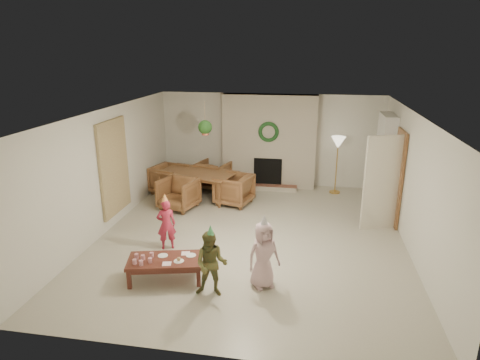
% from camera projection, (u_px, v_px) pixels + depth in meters
% --- Properties ---
extents(floor, '(7.00, 7.00, 0.00)m').
position_uv_depth(floor, '(251.00, 236.00, 8.42)').
color(floor, '#B7B29E').
rests_on(floor, ground).
extents(ceiling, '(7.00, 7.00, 0.00)m').
position_uv_depth(ceiling, '(252.00, 113.00, 7.66)').
color(ceiling, white).
rests_on(ceiling, wall_back).
extents(wall_back, '(7.00, 0.00, 7.00)m').
position_uv_depth(wall_back, '(270.00, 140.00, 11.33)').
color(wall_back, silver).
rests_on(wall_back, floor).
extents(wall_front, '(7.00, 0.00, 7.00)m').
position_uv_depth(wall_front, '(208.00, 266.00, 4.75)').
color(wall_front, silver).
rests_on(wall_front, floor).
extents(wall_left, '(0.00, 7.00, 7.00)m').
position_uv_depth(wall_left, '(108.00, 170.00, 8.52)').
color(wall_left, silver).
rests_on(wall_left, floor).
extents(wall_right, '(0.00, 7.00, 7.00)m').
position_uv_depth(wall_right, '(414.00, 185.00, 7.56)').
color(wall_right, silver).
rests_on(wall_right, floor).
extents(fireplace_mass, '(2.50, 0.40, 2.50)m').
position_uv_depth(fireplace_mass, '(269.00, 141.00, 11.14)').
color(fireplace_mass, '#5E2F18').
rests_on(fireplace_mass, floor).
extents(fireplace_hearth, '(1.60, 0.30, 0.12)m').
position_uv_depth(fireplace_hearth, '(267.00, 187.00, 11.17)').
color(fireplace_hearth, maroon).
rests_on(fireplace_hearth, floor).
extents(fireplace_firebox, '(0.75, 0.12, 0.75)m').
position_uv_depth(fireplace_firebox, '(268.00, 172.00, 11.21)').
color(fireplace_firebox, black).
rests_on(fireplace_firebox, floor).
extents(fireplace_wreath, '(0.54, 0.10, 0.54)m').
position_uv_depth(fireplace_wreath, '(268.00, 132.00, 10.83)').
color(fireplace_wreath, '#18411D').
rests_on(fireplace_wreath, fireplace_mass).
extents(floor_lamp_base, '(0.28, 0.28, 0.03)m').
position_uv_depth(floor_lamp_base, '(335.00, 192.00, 10.94)').
color(floor_lamp_base, gold).
rests_on(floor_lamp_base, floor).
extents(floor_lamp_post, '(0.03, 0.03, 1.35)m').
position_uv_depth(floor_lamp_post, '(336.00, 167.00, 10.74)').
color(floor_lamp_post, gold).
rests_on(floor_lamp_post, floor).
extents(floor_lamp_shade, '(0.36, 0.36, 0.30)m').
position_uv_depth(floor_lamp_shade, '(338.00, 142.00, 10.54)').
color(floor_lamp_shade, beige).
rests_on(floor_lamp_shade, floor_lamp_post).
extents(bookshelf_carcass, '(0.30, 1.00, 2.20)m').
position_uv_depth(bookshelf_carcass, '(384.00, 161.00, 9.79)').
color(bookshelf_carcass, white).
rests_on(bookshelf_carcass, floor).
extents(bookshelf_shelf_a, '(0.30, 0.92, 0.03)m').
position_uv_depth(bookshelf_shelf_a, '(380.00, 187.00, 9.99)').
color(bookshelf_shelf_a, white).
rests_on(bookshelf_shelf_a, bookshelf_carcass).
extents(bookshelf_shelf_b, '(0.30, 0.92, 0.03)m').
position_uv_depth(bookshelf_shelf_b, '(382.00, 171.00, 9.87)').
color(bookshelf_shelf_b, white).
rests_on(bookshelf_shelf_b, bookshelf_carcass).
extents(bookshelf_shelf_c, '(0.30, 0.92, 0.03)m').
position_uv_depth(bookshelf_shelf_c, '(384.00, 155.00, 9.75)').
color(bookshelf_shelf_c, white).
rests_on(bookshelf_shelf_c, bookshelf_carcass).
extents(bookshelf_shelf_d, '(0.30, 0.92, 0.03)m').
position_uv_depth(bookshelf_shelf_d, '(386.00, 138.00, 9.63)').
color(bookshelf_shelf_d, white).
rests_on(bookshelf_shelf_d, bookshelf_carcass).
extents(books_row_lower, '(0.20, 0.40, 0.24)m').
position_uv_depth(books_row_lower, '(381.00, 183.00, 9.81)').
color(books_row_lower, '#B52128').
rests_on(books_row_lower, bookshelf_shelf_a).
extents(books_row_mid, '(0.20, 0.44, 0.24)m').
position_uv_depth(books_row_mid, '(382.00, 165.00, 9.88)').
color(books_row_mid, '#2A5E9A').
rests_on(books_row_mid, bookshelf_shelf_b).
extents(books_row_upper, '(0.20, 0.36, 0.22)m').
position_uv_depth(books_row_upper, '(384.00, 150.00, 9.62)').
color(books_row_upper, gold).
rests_on(books_row_upper, bookshelf_shelf_c).
extents(door_frame, '(0.05, 0.86, 2.04)m').
position_uv_depth(door_frame, '(398.00, 178.00, 8.76)').
color(door_frame, brown).
rests_on(door_frame, floor).
extents(door_leaf, '(0.77, 0.32, 2.00)m').
position_uv_depth(door_leaf, '(382.00, 183.00, 8.47)').
color(door_leaf, beige).
rests_on(door_leaf, floor).
extents(curtain_panel, '(0.06, 1.20, 2.00)m').
position_uv_depth(curtain_panel, '(114.00, 167.00, 8.71)').
color(curtain_panel, '#BCB185').
rests_on(curtain_panel, wall_left).
extents(dining_table, '(2.12, 1.54, 0.67)m').
position_uv_depth(dining_table, '(197.00, 185.00, 10.49)').
color(dining_table, brown).
rests_on(dining_table, floor).
extents(dining_chair_near, '(0.98, 1.00, 0.74)m').
position_uv_depth(dining_chair_near, '(178.00, 194.00, 9.76)').
color(dining_chair_near, brown).
rests_on(dining_chair_near, floor).
extents(dining_chair_far, '(0.98, 1.00, 0.74)m').
position_uv_depth(dining_chair_far, '(213.00, 175.00, 11.20)').
color(dining_chair_far, brown).
rests_on(dining_chair_far, floor).
extents(dining_chair_left, '(1.00, 0.98, 0.74)m').
position_uv_depth(dining_chair_left, '(169.00, 179.00, 10.83)').
color(dining_chair_left, brown).
rests_on(dining_chair_left, floor).
extents(dining_chair_right, '(1.00, 0.98, 0.74)m').
position_uv_depth(dining_chair_right, '(234.00, 189.00, 10.05)').
color(dining_chair_right, brown).
rests_on(dining_chair_right, floor).
extents(hanging_plant_cord, '(0.01, 0.01, 0.70)m').
position_uv_depth(hanging_plant_cord, '(205.00, 117.00, 9.39)').
color(hanging_plant_cord, tan).
rests_on(hanging_plant_cord, ceiling).
extents(hanging_plant_pot, '(0.16, 0.16, 0.12)m').
position_uv_depth(hanging_plant_pot, '(205.00, 132.00, 9.49)').
color(hanging_plant_pot, '#A44734').
rests_on(hanging_plant_pot, hanging_plant_cord).
extents(hanging_plant_foliage, '(0.32, 0.32, 0.32)m').
position_uv_depth(hanging_plant_foliage, '(205.00, 127.00, 9.46)').
color(hanging_plant_foliage, '#1B4517').
rests_on(hanging_plant_foliage, hanging_plant_pot).
extents(coffee_table_top, '(1.31, 0.86, 0.06)m').
position_uv_depth(coffee_table_top, '(165.00, 260.00, 6.74)').
color(coffee_table_top, '#57281D').
rests_on(coffee_table_top, floor).
extents(coffee_table_apron, '(1.20, 0.75, 0.07)m').
position_uv_depth(coffee_table_apron, '(165.00, 264.00, 6.76)').
color(coffee_table_apron, '#57281D').
rests_on(coffee_table_apron, floor).
extents(coffee_leg_fl, '(0.08, 0.08, 0.31)m').
position_uv_depth(coffee_leg_fl, '(129.00, 280.00, 6.53)').
color(coffee_leg_fl, '#57281D').
rests_on(coffee_leg_fl, floor).
extents(coffee_leg_fr, '(0.08, 0.08, 0.31)m').
position_uv_depth(coffee_leg_fr, '(199.00, 277.00, 6.59)').
color(coffee_leg_fr, '#57281D').
rests_on(coffee_leg_fr, floor).
extents(coffee_leg_bl, '(0.08, 0.08, 0.31)m').
position_uv_depth(coffee_leg_bl, '(135.00, 264.00, 6.99)').
color(coffee_leg_bl, '#57281D').
rests_on(coffee_leg_bl, floor).
extents(coffee_leg_br, '(0.08, 0.08, 0.31)m').
position_uv_depth(coffee_leg_br, '(199.00, 262.00, 7.06)').
color(coffee_leg_br, '#57281D').
rests_on(coffee_leg_br, floor).
extents(cup_a, '(0.08, 0.08, 0.08)m').
position_uv_depth(cup_a, '(134.00, 262.00, 6.56)').
color(cup_a, silver).
rests_on(cup_a, coffee_table_top).
extents(cup_b, '(0.08, 0.08, 0.08)m').
position_uv_depth(cup_b, '(136.00, 256.00, 6.73)').
color(cup_b, silver).
rests_on(cup_b, coffee_table_top).
extents(cup_c, '(0.08, 0.08, 0.08)m').
position_uv_depth(cup_c, '(141.00, 263.00, 6.52)').
color(cup_c, silver).
rests_on(cup_c, coffee_table_top).
extents(cup_d, '(0.08, 0.08, 0.08)m').
position_uv_depth(cup_d, '(143.00, 257.00, 6.70)').
color(cup_d, silver).
rests_on(cup_d, coffee_table_top).
extents(cup_e, '(0.08, 0.08, 0.08)m').
position_uv_depth(cup_e, '(150.00, 260.00, 6.60)').
color(cup_e, silver).
rests_on(cup_e, coffee_table_top).
extents(cup_f, '(0.08, 0.08, 0.08)m').
position_uv_depth(cup_f, '(152.00, 255.00, 6.77)').
color(cup_f, silver).
rests_on(cup_f, coffee_table_top).
extents(plate_a, '(0.20, 0.20, 0.01)m').
position_uv_depth(plate_a, '(163.00, 256.00, 6.83)').
color(plate_a, white).
rests_on(plate_a, coffee_table_top).
extents(plate_b, '(0.20, 0.20, 0.01)m').
position_uv_depth(plate_b, '(179.00, 261.00, 6.65)').
color(plate_b, white).
rests_on(plate_b, coffee_table_top).
extents(plate_c, '(0.20, 0.20, 0.01)m').
position_uv_depth(plate_c, '(191.00, 255.00, 6.84)').
color(plate_c, white).
rests_on(plate_c, coffee_table_top).
extents(food_scoop, '(0.08, 0.08, 0.06)m').
position_uv_depth(food_scoop, '(179.00, 259.00, 6.64)').
color(food_scoop, tan).
rests_on(food_scoop, plate_b).
extents(napkin_left, '(0.17, 0.17, 0.01)m').
position_uv_depth(napkin_left, '(167.00, 264.00, 6.57)').
color(napkin_left, '#FFBBCD').
rests_on(napkin_left, coffee_table_top).
extents(napkin_right, '(0.17, 0.17, 0.01)m').
position_uv_depth(napkin_right, '(186.00, 253.00, 6.91)').
color(napkin_right, '#FFBBCD').
rests_on(napkin_right, coffee_table_top).
extents(child_red, '(0.42, 0.36, 0.98)m').
position_uv_depth(child_red, '(166.00, 224.00, 7.75)').
color(child_red, '#B3263E').
rests_on(child_red, floor).
extents(party_hat_red, '(0.14, 0.14, 0.18)m').
position_uv_depth(party_hat_red, '(165.00, 198.00, 7.59)').
color(party_hat_red, '#FFE854').
rests_on(party_hat_red, child_red).
extents(child_plaid, '(0.52, 0.41, 1.05)m').
position_uv_depth(child_plaid, '(211.00, 264.00, 6.26)').
color(child_plaid, brown).
rests_on(child_plaid, floor).
extents(party_hat_plaid, '(0.16, 0.16, 0.17)m').
position_uv_depth(party_hat_plaid, '(210.00, 230.00, 6.09)').
color(party_hat_plaid, '#46A35D').
rests_on(party_hat_plaid, child_plaid).
extents(child_pink, '(0.64, 0.58, 1.09)m').
position_uv_depth(child_pink, '(264.00, 255.00, 6.49)').
color(child_pink, '#CEA5AD').
rests_on(child_pink, floor).
extents(party_hat_pink, '(0.19, 0.19, 0.20)m').
position_uv_depth(party_hat_pink, '(264.00, 220.00, 6.31)').
color(party_hat_pink, silver).
rests_on(party_hat_pink, child_pink).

